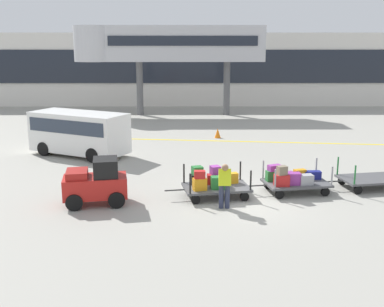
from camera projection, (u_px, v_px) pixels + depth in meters
ground_plane at (241, 199)px, 16.46m from camera, size 120.00×120.00×0.00m
apron_lead_line at (264, 142)px, 25.93m from camera, size 16.47×2.15×0.01m
terminal_building at (210, 69)px, 41.02m from camera, size 50.67×2.51×6.24m
jet_bridge at (161, 45)px, 34.69m from camera, size 14.11×3.00×6.63m
baggage_tug at (96, 183)px, 15.73m from camera, size 2.26×1.54×1.58m
baggage_cart_lead at (213, 183)px, 16.51m from camera, size 3.08×1.78×1.10m
baggage_cart_middle at (293, 179)px, 16.99m from camera, size 3.08×1.78×1.13m
baggage_cart_tail at (371, 179)px, 17.59m from camera, size 3.08×1.78×1.10m
baggage_handler at (225, 184)px, 15.26m from camera, size 0.41×0.45×1.56m
shuttle_van at (79, 130)px, 22.61m from camera, size 5.14×3.88×2.10m
safety_cone_near at (218, 133)px, 27.03m from camera, size 0.36×0.36×0.55m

